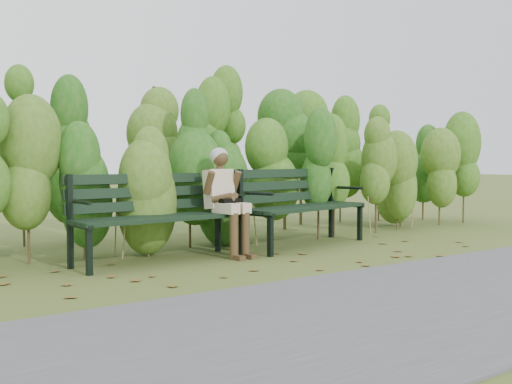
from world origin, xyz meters
TOP-DOWN VIEW (x-y plane):
  - ground at (0.00, 0.00)m, footprint 80.00×80.00m
  - footpath at (0.00, -2.20)m, footprint 60.00×2.50m
  - hedge_band at (0.00, 1.86)m, footprint 11.04×1.67m
  - leaf_litter at (-0.63, -0.25)m, footprint 5.61×2.08m
  - bench_left at (-1.04, 0.79)m, footprint 1.97×0.75m
  - bench_right at (1.02, 0.83)m, footprint 2.10×1.07m
  - seated_woman at (-0.22, 0.65)m, footprint 0.47×0.69m

SIDE VIEW (x-z plane):
  - ground at x=0.00m, z-range 0.00..0.00m
  - leaf_litter at x=-0.63m, z-range 0.00..0.01m
  - footpath at x=0.00m, z-range 0.00..0.01m
  - bench_left at x=-1.04m, z-range 0.09..1.06m
  - bench_right at x=1.02m, z-range 0.09..1.10m
  - seated_woman at x=-0.22m, z-range 0.10..1.36m
  - hedge_band at x=0.00m, z-range 0.05..2.47m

